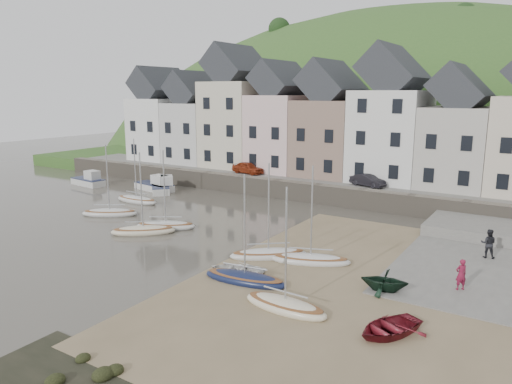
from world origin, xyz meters
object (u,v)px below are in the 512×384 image
Objects in this scene: person_red at (461,274)px; person_dark at (488,243)px; car_right at (368,180)px; rowboat_green at (384,280)px; sailboat_0 at (137,200)px; car_left at (248,168)px; rowboat_white at (238,270)px; rowboat_red at (389,327)px.

person_red is 0.91× the size of person_dark.
car_right reaches higher than person_dark.
rowboat_green is 9.38m from person_dark.
car_left is at bearing 66.09° from sailboat_0.
person_red is (11.17, 4.48, 0.57)m from rowboat_white.
person_dark is at bearing -115.79° from car_right.
car_right is (-11.25, 17.41, 1.21)m from person_red.
car_left reaches higher than person_red.
sailboat_0 is 27.80m from rowboat_green.
person_dark reaches higher than person_red.
car_right is (13.56, 0.00, -0.06)m from car_left.
car_left is at bearing -144.20° from rowboat_green.
rowboat_green is 1.43× the size of person_red.
car_left reaches higher than person_dark.
person_dark reaches higher than rowboat_red.
rowboat_white is 21.95m from car_right.
car_right is at bearing 31.76° from sailboat_0.
rowboat_red is 13.12m from person_dark.
rowboat_red is (28.18, -12.47, 0.13)m from sailboat_0.
person_red is at bearing -129.55° from car_right.
person_red reaches higher than rowboat_green.
car_left is at bearing 107.57° from car_right.
sailboat_0 is at bearing -176.97° from rowboat_red.
rowboat_green is at bearing 136.93° from rowboat_red.
person_red is (1.76, 6.63, 0.57)m from rowboat_red.
car_right is at bearing -169.81° from rowboat_green.
car_right is (-0.08, 21.88, 1.79)m from rowboat_white.
rowboat_green reaches higher than rowboat_red.
rowboat_red is (1.59, -4.37, -0.30)m from rowboat_green.
person_dark reaches higher than rowboat_green.
sailboat_0 is 30.51m from person_dark.
sailboat_0 is 12.81m from car_left.
person_red reaches higher than rowboat_white.
sailboat_0 is 22.07m from car_right.
person_red is 30.34m from car_left.
car_left is at bearing 160.69° from rowboat_red.
car_left is (-13.64, 21.88, 1.85)m from rowboat_white.
rowboat_green is 0.75× the size of rowboat_red.
rowboat_green is at bearing 88.83° from rowboat_white.
rowboat_white is at bearing -138.82° from car_left.
rowboat_white is 25.85m from car_left.
rowboat_red is 0.92× the size of car_right.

